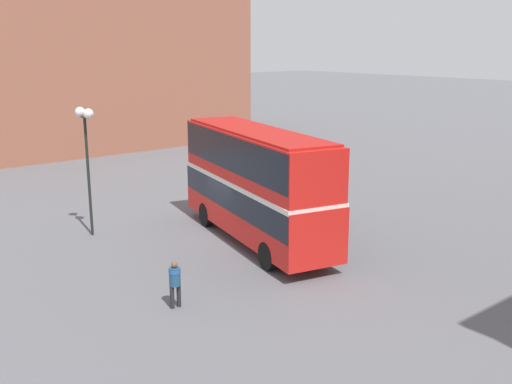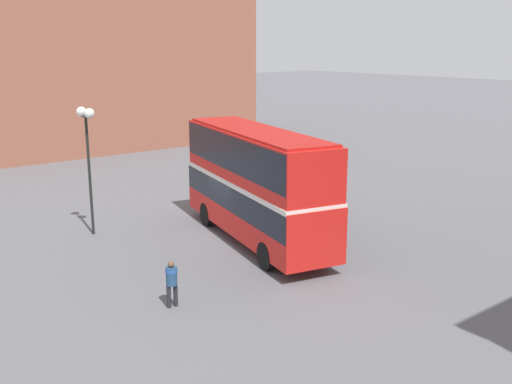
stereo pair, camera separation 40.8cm
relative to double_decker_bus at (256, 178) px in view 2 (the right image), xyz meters
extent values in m
plane|color=#5B5B60|center=(-1.32, -0.60, -2.77)|extent=(240.00, 240.00, 0.00)
cube|color=#935642|center=(-28.32, 3.89, 4.27)|extent=(11.06, 28.40, 14.07)
cube|color=red|center=(0.00, 0.00, -1.24)|extent=(10.41, 4.70, 2.14)
cube|color=red|center=(0.00, 0.00, 0.90)|extent=(10.24, 4.59, 2.13)
cube|color=black|center=(0.00, 0.00, -0.75)|extent=(10.32, 4.70, 1.05)
cube|color=black|center=(0.00, 0.00, 1.16)|extent=(10.10, 4.58, 1.45)
cube|color=silver|center=(0.00, 0.00, -0.14)|extent=(10.31, 4.70, 0.20)
cube|color=#B11A15|center=(0.00, 0.00, 2.01)|extent=(9.76, 4.32, 0.10)
cylinder|color=black|center=(3.40, 0.34, -2.22)|extent=(1.13, 0.54, 1.09)
cylinder|color=black|center=(2.90, -1.81, -2.22)|extent=(1.13, 0.54, 1.09)
cylinder|color=black|center=(-2.71, 1.76, -2.22)|extent=(1.13, 0.54, 1.09)
cylinder|color=black|center=(-3.20, -0.39, -2.22)|extent=(1.13, 0.54, 1.09)
cylinder|color=#232328|center=(3.54, -6.38, -2.39)|extent=(0.14, 0.14, 0.76)
cylinder|color=#232328|center=(3.56, -6.15, -2.39)|extent=(0.14, 0.14, 0.76)
cylinder|color=navy|center=(3.55, -6.27, -1.71)|extent=(0.40, 0.40, 0.60)
cylinder|color=#28569E|center=(3.55, -6.27, -1.52)|extent=(0.42, 0.42, 0.13)
sphere|color=brown|center=(3.55, -6.27, -1.31)|extent=(0.20, 0.20, 0.20)
cylinder|color=black|center=(-5.27, -5.11, -0.13)|extent=(0.12, 0.12, 5.28)
cylinder|color=black|center=(-5.27, -5.11, 2.46)|extent=(0.84, 0.06, 0.06)
sphere|color=white|center=(-5.69, -5.11, 2.66)|extent=(0.44, 0.44, 0.44)
sphere|color=white|center=(-4.85, -5.11, 2.66)|extent=(0.44, 0.44, 0.44)
camera|label=1|loc=(19.00, -15.59, 5.50)|focal=42.00mm
camera|label=2|loc=(19.26, -15.27, 5.50)|focal=42.00mm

